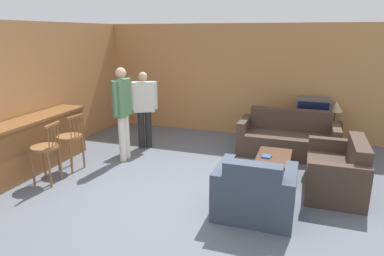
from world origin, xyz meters
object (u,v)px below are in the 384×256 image
(coffee_table, at_px, (273,160))
(couch_far, at_px, (288,139))
(person_by_window, at_px, (144,106))
(person_by_counter, at_px, (123,108))
(book_on_table, at_px, (267,157))
(bar_chair_mid, at_px, (70,140))
(bar_chair_near, at_px, (46,151))
(armchair_near, at_px, (254,194))
(tv_unit, at_px, (310,133))
(table_lamp, at_px, (336,107))
(tv, at_px, (313,110))
(loveseat_right, at_px, (337,172))

(coffee_table, bearing_deg, couch_far, 83.57)
(person_by_window, xyz_separation_m, person_by_counter, (-0.06, -0.77, 0.10))
(coffee_table, height_order, book_on_table, book_on_table)
(bar_chair_mid, relative_size, book_on_table, 5.64)
(bar_chair_near, bearing_deg, person_by_window, 71.66)
(armchair_near, xyz_separation_m, tv_unit, (0.69, 3.44, -0.06))
(couch_far, xyz_separation_m, book_on_table, (-0.25, -1.38, 0.08))
(armchair_near, xyz_separation_m, table_lamp, (1.15, 3.44, 0.56))
(coffee_table, xyz_separation_m, tv_unit, (0.59, 2.09, -0.07))
(tv, bearing_deg, bar_chair_mid, -144.65)
(armchair_near, relative_size, coffee_table, 1.09)
(couch_far, bearing_deg, tv, 60.94)
(tv_unit, xyz_separation_m, person_by_window, (-3.36, -1.36, 0.66))
(table_lamp, height_order, person_by_counter, person_by_counter)
(tv_unit, xyz_separation_m, book_on_table, (-0.69, -2.17, 0.14))
(armchair_near, xyz_separation_m, coffee_table, (0.11, 1.35, 0.01))
(loveseat_right, bearing_deg, coffee_table, 169.32)
(book_on_table, bearing_deg, loveseat_right, -5.44)
(loveseat_right, distance_m, coffee_table, 1.01)
(bar_chair_mid, relative_size, armchair_near, 0.98)
(person_by_window, bearing_deg, bar_chair_near, -108.34)
(bar_chair_near, xyz_separation_m, table_lamp, (4.52, 3.49, 0.33))
(bar_chair_mid, xyz_separation_m, coffee_table, (3.48, 0.79, -0.23))
(loveseat_right, distance_m, tv_unit, 2.32)
(bar_chair_mid, relative_size, coffee_table, 1.07)
(bar_chair_mid, bearing_deg, tv, 35.35)
(bar_chair_near, distance_m, armchair_near, 3.38)
(coffee_table, bearing_deg, bar_chair_near, -158.06)
(loveseat_right, xyz_separation_m, person_by_window, (-3.76, 0.92, 0.60))
(couch_far, height_order, person_by_window, person_by_window)
(bar_chair_near, distance_m, couch_far, 4.52)
(book_on_table, bearing_deg, bar_chair_mid, -168.07)
(bar_chair_mid, relative_size, couch_far, 0.53)
(book_on_table, relative_size, person_by_counter, 0.10)
(tv_unit, relative_size, book_on_table, 6.89)
(person_by_window, height_order, person_by_counter, person_by_counter)
(bar_chair_mid, distance_m, couch_far, 4.19)
(armchair_near, height_order, tv_unit, armchair_near)
(coffee_table, relative_size, table_lamp, 1.93)
(armchair_near, height_order, loveseat_right, armchair_near)
(coffee_table, relative_size, book_on_table, 5.27)
(person_by_counter, bearing_deg, couch_far, 24.11)
(couch_far, relative_size, coffee_table, 2.02)
(tv_unit, bearing_deg, couch_far, -118.96)
(person_by_window, bearing_deg, loveseat_right, -13.72)
(person_by_window, bearing_deg, book_on_table, -17.00)
(coffee_table, bearing_deg, person_by_counter, -179.31)
(tv_unit, bearing_deg, bar_chair_mid, -144.62)
(coffee_table, distance_m, tv, 2.21)
(bar_chair_mid, height_order, armchair_near, bar_chair_mid)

